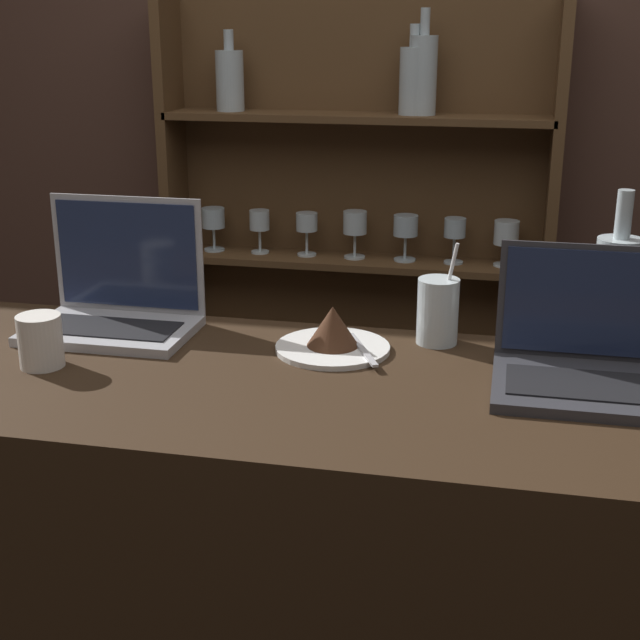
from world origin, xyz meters
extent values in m
cube|color=black|center=(0.00, 0.30, 0.50)|extent=(1.62, 0.60, 1.00)
cube|color=#4C3328|center=(0.00, 1.56, 1.35)|extent=(7.00, 0.06, 2.70)
cube|color=brown|center=(-0.69, 1.44, 0.83)|extent=(0.03, 0.18, 1.65)
cube|color=brown|center=(0.40, 1.44, 0.83)|extent=(0.03, 0.18, 1.65)
cube|color=brown|center=(-0.15, 1.52, 0.83)|extent=(1.12, 0.02, 1.65)
cube|color=brown|center=(-0.15, 1.44, 0.50)|extent=(1.08, 0.18, 0.02)
cube|color=brown|center=(-0.15, 1.44, 0.91)|extent=(1.08, 0.18, 0.02)
cube|color=brown|center=(-0.15, 1.44, 1.32)|extent=(1.08, 0.18, 0.02)
cylinder|color=silver|center=(-0.58, 1.44, 0.92)|extent=(0.06, 0.06, 0.01)
cylinder|color=silver|center=(-0.58, 1.44, 0.96)|extent=(0.01, 0.01, 0.06)
cylinder|color=silver|center=(-0.58, 1.44, 1.02)|extent=(0.07, 0.07, 0.06)
cylinder|color=silver|center=(-0.43, 1.44, 0.92)|extent=(0.05, 0.05, 0.01)
cylinder|color=silver|center=(-0.43, 1.44, 0.96)|extent=(0.01, 0.01, 0.06)
cylinder|color=silver|center=(-0.43, 1.44, 1.02)|extent=(0.06, 0.06, 0.06)
cylinder|color=silver|center=(-0.29, 1.44, 0.92)|extent=(0.06, 0.06, 0.01)
cylinder|color=silver|center=(-0.29, 1.44, 0.96)|extent=(0.01, 0.01, 0.07)
cylinder|color=silver|center=(-0.29, 1.44, 1.02)|extent=(0.06, 0.06, 0.05)
cylinder|color=silver|center=(-0.15, 1.44, 0.92)|extent=(0.06, 0.06, 0.01)
cylinder|color=silver|center=(-0.15, 1.44, 0.96)|extent=(0.01, 0.01, 0.07)
cylinder|color=silver|center=(-0.15, 1.44, 1.03)|extent=(0.07, 0.07, 0.07)
cylinder|color=silver|center=(0.00, 1.44, 0.92)|extent=(0.06, 0.06, 0.01)
cylinder|color=silver|center=(0.00, 1.44, 0.96)|extent=(0.01, 0.01, 0.07)
cylinder|color=silver|center=(0.00, 1.44, 1.02)|extent=(0.07, 0.07, 0.06)
cylinder|color=silver|center=(0.14, 1.44, 0.92)|extent=(0.06, 0.06, 0.01)
cylinder|color=silver|center=(0.14, 1.44, 0.96)|extent=(0.01, 0.01, 0.07)
cylinder|color=silver|center=(0.14, 1.44, 1.02)|extent=(0.06, 0.06, 0.05)
cylinder|color=silver|center=(0.28, 1.44, 0.92)|extent=(0.06, 0.06, 0.01)
cylinder|color=silver|center=(0.28, 1.44, 0.95)|extent=(0.01, 0.01, 0.06)
cylinder|color=silver|center=(0.28, 1.44, 1.02)|extent=(0.07, 0.07, 0.07)
cylinder|color=#B2C1C6|center=(0.03, 1.44, 1.44)|extent=(0.07, 0.07, 0.21)
cylinder|color=#B2C1C6|center=(0.03, 1.44, 1.58)|extent=(0.03, 0.03, 0.07)
cylinder|color=#B2C1C6|center=(-0.51, 1.44, 1.42)|extent=(0.08, 0.08, 0.17)
cylinder|color=#B2C1C6|center=(-0.51, 1.44, 1.53)|extent=(0.03, 0.03, 0.06)
cylinder|color=#B2C1C6|center=(0.01, 1.44, 1.42)|extent=(0.08, 0.08, 0.18)
cylinder|color=#B2C1C6|center=(0.01, 1.44, 1.54)|extent=(0.03, 0.03, 0.06)
cube|color=#ADADB2|center=(-0.45, 0.45, 1.01)|extent=(0.31, 0.21, 0.02)
cube|color=black|center=(-0.45, 0.44, 1.02)|extent=(0.27, 0.11, 0.00)
cube|color=#ADADB2|center=(-0.45, 0.55, 1.14)|extent=(0.31, 0.00, 0.23)
cube|color=#1E2847|center=(-0.45, 0.54, 1.14)|extent=(0.29, 0.01, 0.21)
cube|color=#333338|center=(0.43, 0.35, 1.01)|extent=(0.30, 0.23, 0.02)
cube|color=black|center=(0.43, 0.33, 1.02)|extent=(0.25, 0.13, 0.00)
cube|color=#333338|center=(0.43, 0.46, 1.12)|extent=(0.30, 0.00, 0.20)
cube|color=#1E2847|center=(0.43, 0.46, 1.12)|extent=(0.27, 0.01, 0.18)
cylinder|color=white|center=(-0.01, 0.45, 1.01)|extent=(0.21, 0.21, 0.01)
cone|color=#422616|center=(-0.01, 0.45, 1.05)|extent=(0.10, 0.10, 0.08)
cube|color=#B7B7BC|center=(0.04, 0.44, 1.01)|extent=(0.08, 0.16, 0.00)
cylinder|color=silver|center=(0.17, 0.54, 1.06)|extent=(0.08, 0.08, 0.12)
cylinder|color=white|center=(0.18, 0.54, 1.10)|extent=(0.04, 0.01, 0.19)
cylinder|color=#B2C1C6|center=(0.48, 0.53, 1.11)|extent=(0.08, 0.08, 0.22)
cylinder|color=#B2C1C6|center=(0.48, 0.53, 1.26)|extent=(0.03, 0.03, 0.08)
cylinder|color=silver|center=(-0.50, 0.27, 1.05)|extent=(0.08, 0.08, 0.09)
camera|label=1|loc=(0.29, -1.05, 1.57)|focal=50.00mm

